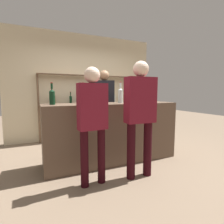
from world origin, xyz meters
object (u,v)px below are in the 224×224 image
(customer_center, at_px, (140,110))
(customer_left, at_px, (93,116))
(counter_bottle_2, at_px, (83,96))
(server_behind_counter, at_px, (104,102))
(counter_bottle_0, at_px, (52,96))
(counter_bottle_1, at_px, (120,95))
(ice_bucket, at_px, (138,96))
(wine_glass, at_px, (127,97))

(customer_center, bearing_deg, customer_left, 86.58)
(counter_bottle_2, bearing_deg, server_behind_counter, 50.39)
(counter_bottle_0, height_order, customer_left, customer_left)
(counter_bottle_1, relative_size, ice_bucket, 1.62)
(wine_glass, relative_size, server_behind_counter, 0.08)
(counter_bottle_2, relative_size, wine_glass, 2.48)
(counter_bottle_2, bearing_deg, customer_left, -95.14)
(counter_bottle_0, distance_m, customer_left, 0.86)
(counter_bottle_1, height_order, wine_glass, counter_bottle_1)
(wine_glass, relative_size, ice_bucket, 0.62)
(counter_bottle_2, distance_m, customer_left, 0.79)
(ice_bucket, bearing_deg, server_behind_counter, 115.93)
(counter_bottle_2, bearing_deg, ice_bucket, 3.11)
(counter_bottle_2, xyz_separation_m, customer_left, (-0.07, -0.74, -0.26))
(ice_bucket, relative_size, server_behind_counter, 0.13)
(counter_bottle_2, bearing_deg, counter_bottle_0, -175.22)
(counter_bottle_1, xyz_separation_m, counter_bottle_2, (-0.67, 0.09, -0.01))
(counter_bottle_0, relative_size, server_behind_counter, 0.20)
(ice_bucket, height_order, server_behind_counter, server_behind_counter)
(customer_left, bearing_deg, customer_center, -98.99)
(customer_left, bearing_deg, ice_bucket, -59.97)
(counter_bottle_1, xyz_separation_m, customer_center, (-0.04, -0.72, -0.21))
(counter_bottle_0, height_order, wine_glass, counter_bottle_0)
(wine_glass, xyz_separation_m, server_behind_counter, (-0.08, 0.95, -0.14))
(counter_bottle_2, xyz_separation_m, server_behind_counter, (0.73, 0.88, -0.16))
(counter_bottle_1, relative_size, customer_left, 0.24)
(wine_glass, height_order, customer_center, customer_center)
(customer_left, distance_m, customer_center, 0.70)
(server_behind_counter, bearing_deg, counter_bottle_2, -21.39)
(customer_center, bearing_deg, wine_glass, -12.33)
(counter_bottle_0, distance_m, server_behind_counter, 1.55)
(counter_bottle_2, distance_m, server_behind_counter, 1.15)
(wine_glass, distance_m, server_behind_counter, 0.97)
(counter_bottle_1, distance_m, ice_bucket, 0.48)
(counter_bottle_0, bearing_deg, counter_bottle_2, 4.78)
(customer_left, height_order, customer_center, customer_center)
(server_behind_counter, bearing_deg, wine_glass, 23.17)
(counter_bottle_0, bearing_deg, ice_bucket, 3.63)
(counter_bottle_0, xyz_separation_m, wine_glass, (1.32, -0.03, -0.02))
(server_behind_counter, bearing_deg, customer_left, -7.88)
(counter_bottle_0, distance_m, ice_bucket, 1.63)
(counter_bottle_1, bearing_deg, customer_center, -92.97)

